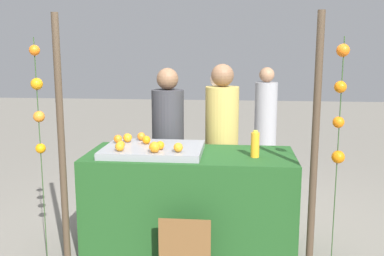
{
  "coord_description": "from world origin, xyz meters",
  "views": [
    {
      "loc": [
        0.4,
        -3.73,
        1.81
      ],
      "look_at": [
        0.0,
        0.15,
        1.11
      ],
      "focal_mm": 41.06,
      "sensor_mm": 36.0,
      "label": 1
    }
  ],
  "objects": [
    {
      "name": "ground_plane",
      "position": [
        0.0,
        0.0,
        0.0
      ],
      "size": [
        24.0,
        24.0,
        0.0
      ],
      "primitive_type": "plane",
      "color": "gray"
    },
    {
      "name": "stall_counter",
      "position": [
        0.0,
        0.0,
        0.45
      ],
      "size": [
        1.82,
        0.78,
        0.91
      ],
      "primitive_type": "cube",
      "color": "#1E4C1E",
      "rests_on": "ground_plane"
    },
    {
      "name": "orange_tray",
      "position": [
        -0.32,
        -0.02,
        0.94
      ],
      "size": [
        0.86,
        0.64,
        0.06
      ],
      "primitive_type": "cube",
      "color": "gray",
      "rests_on": "stall_counter"
    },
    {
      "name": "orange_0",
      "position": [
        -0.27,
        -0.25,
        1.01
      ],
      "size": [
        0.09,
        0.09,
        0.09
      ],
      "primitive_type": "sphere",
      "color": "orange",
      "rests_on": "orange_tray"
    },
    {
      "name": "orange_1",
      "position": [
        -0.24,
        -0.13,
        1.0
      ],
      "size": [
        0.07,
        0.07,
        0.07
      ],
      "primitive_type": "sphere",
      "color": "orange",
      "rests_on": "orange_tray"
    },
    {
      "name": "orange_2",
      "position": [
        -0.67,
        0.09,
        1.0
      ],
      "size": [
        0.08,
        0.08,
        0.08
      ],
      "primitive_type": "sphere",
      "color": "orange",
      "rests_on": "orange_tray"
    },
    {
      "name": "orange_3",
      "position": [
        -0.48,
        0.22,
        1.0
      ],
      "size": [
        0.08,
        0.08,
        0.08
      ],
      "primitive_type": "sphere",
      "color": "orange",
      "rests_on": "orange_tray"
    },
    {
      "name": "orange_4",
      "position": [
        -0.57,
        -0.23,
        1.0
      ],
      "size": [
        0.08,
        0.08,
        0.08
      ],
      "primitive_type": "sphere",
      "color": "orange",
      "rests_on": "orange_tray"
    },
    {
      "name": "orange_5",
      "position": [
        -0.58,
        -0.14,
        1.0
      ],
      "size": [
        0.07,
        0.07,
        0.07
      ],
      "primitive_type": "sphere",
      "color": "orange",
      "rests_on": "orange_tray"
    },
    {
      "name": "orange_6",
      "position": [
        -0.4,
        0.07,
        1.0
      ],
      "size": [
        0.08,
        0.08,
        0.08
      ],
      "primitive_type": "sphere",
      "color": "orange",
      "rests_on": "orange_tray"
    },
    {
      "name": "orange_7",
      "position": [
        -0.59,
        0.13,
        1.01
      ],
      "size": [
        0.08,
        0.08,
        0.08
      ],
      "primitive_type": "sphere",
      "color": "orange",
      "rests_on": "orange_tray"
    },
    {
      "name": "orange_8",
      "position": [
        -0.08,
        -0.21,
        1.0
      ],
      "size": [
        0.08,
        0.08,
        0.08
      ],
      "primitive_type": "sphere",
      "color": "orange",
      "rests_on": "orange_tray"
    },
    {
      "name": "juice_bottle",
      "position": [
        0.56,
        -0.07,
        1.01
      ],
      "size": [
        0.07,
        0.07,
        0.23
      ],
      "color": "#F7A222",
      "rests_on": "stall_counter"
    },
    {
      "name": "chalkboard_sign",
      "position": [
        0.02,
        -0.56,
        0.26
      ],
      "size": [
        0.41,
        0.03,
        0.54
      ],
      "color": "brown",
      "rests_on": "ground_plane"
    },
    {
      "name": "vendor_left",
      "position": [
        -0.3,
        0.63,
        0.76
      ],
      "size": [
        0.33,
        0.33,
        1.62
      ],
      "color": "#333338",
      "rests_on": "ground_plane"
    },
    {
      "name": "vendor_right",
      "position": [
        0.25,
        0.62,
        0.78
      ],
      "size": [
        0.33,
        0.33,
        1.67
      ],
      "color": "tan",
      "rests_on": "ground_plane"
    },
    {
      "name": "crowd_person_0",
      "position": [
        0.16,
        1.86,
        0.71
      ],
      "size": [
        0.31,
        0.31,
        1.53
      ],
      "color": "beige",
      "rests_on": "ground_plane"
    },
    {
      "name": "crowd_person_1",
      "position": [
        0.81,
        2.49,
        0.73
      ],
      "size": [
        0.31,
        0.31,
        1.56
      ],
      "color": "#99999E",
      "rests_on": "ground_plane"
    },
    {
      "name": "canopy_post_left",
      "position": [
        -0.99,
        -0.43,
        1.04
      ],
      "size": [
        0.06,
        0.06,
        2.08
      ],
      "primitive_type": "cylinder",
      "color": "#473828",
      "rests_on": "ground_plane"
    },
    {
      "name": "canopy_post_right",
      "position": [
        0.99,
        -0.43,
        1.04
      ],
      "size": [
        0.06,
        0.06,
        2.08
      ],
      "primitive_type": "cylinder",
      "color": "#473828",
      "rests_on": "ground_plane"
    },
    {
      "name": "garland_strand_left",
      "position": [
        -1.17,
        -0.41,
        1.39
      ],
      "size": [
        0.09,
        0.1,
        1.9
      ],
      "color": "#2D4C23",
      "rests_on": "ground_plane"
    },
    {
      "name": "garland_strand_right",
      "position": [
        1.15,
        -0.45,
        1.38
      ],
      "size": [
        0.11,
        0.1,
        1.9
      ],
      "color": "#2D4C23",
      "rests_on": "ground_plane"
    }
  ]
}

